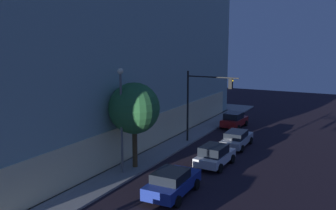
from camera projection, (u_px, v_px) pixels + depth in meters
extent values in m
cube|color=#4C4C51|center=(58.00, 129.00, 39.34)|extent=(38.89, 25.60, 0.15)
cube|color=#F9E8AF|center=(156.00, 129.00, 33.32)|extent=(34.64, 0.60, 2.84)
cube|color=#8EACA9|center=(54.00, 55.00, 37.95)|extent=(38.49, 25.20, 15.94)
cylinder|color=black|center=(188.00, 106.00, 33.98)|extent=(0.18, 0.18, 6.69)
cylinder|color=black|center=(213.00, 77.00, 32.32)|extent=(0.19, 4.90, 0.12)
cube|color=black|center=(231.00, 84.00, 31.58)|extent=(0.32, 0.32, 0.90)
sphere|color=yellow|center=(233.00, 81.00, 31.45)|extent=(0.18, 0.18, 0.18)
cylinder|color=slate|center=(122.00, 124.00, 25.55)|extent=(0.16, 0.16, 7.19)
sphere|color=#F9EFC6|center=(120.00, 71.00, 24.90)|extent=(0.44, 0.44, 0.44)
cylinder|color=#47361E|center=(135.00, 148.00, 27.06)|extent=(0.37, 0.37, 2.99)
sphere|color=#2C6C35|center=(134.00, 108.00, 26.54)|extent=(3.82, 3.82, 3.82)
cube|color=navy|center=(173.00, 184.00, 22.50)|extent=(4.70, 2.12, 0.75)
cube|color=black|center=(170.00, 176.00, 22.07)|extent=(2.27, 1.85, 0.57)
cube|color=#F9F4CC|center=(179.00, 171.00, 24.76)|extent=(0.13, 0.20, 0.12)
cube|color=#F9F4CC|center=(196.00, 174.00, 24.23)|extent=(0.13, 0.20, 0.12)
cylinder|color=black|center=(169.00, 179.00, 24.27)|extent=(0.71, 0.26, 0.71)
cylinder|color=black|center=(196.00, 184.00, 23.39)|extent=(0.71, 0.26, 0.71)
cylinder|color=black|center=(148.00, 195.00, 21.73)|extent=(0.71, 0.26, 0.71)
cylinder|color=black|center=(178.00, 202.00, 20.85)|extent=(0.71, 0.26, 0.71)
cube|color=silver|center=(215.00, 157.00, 27.87)|extent=(4.18, 2.04, 0.63)
cube|color=black|center=(214.00, 150.00, 27.49)|extent=(2.32, 1.77, 0.70)
cube|color=#F9F4CC|center=(218.00, 150.00, 29.85)|extent=(0.13, 0.20, 0.12)
cube|color=#F9F4CC|center=(231.00, 152.00, 29.29)|extent=(0.13, 0.20, 0.12)
cylinder|color=black|center=(211.00, 155.00, 29.47)|extent=(0.70, 0.27, 0.69)
cylinder|color=black|center=(232.00, 159.00, 28.54)|extent=(0.70, 0.27, 0.69)
cylinder|color=black|center=(197.00, 164.00, 27.31)|extent=(0.70, 0.27, 0.69)
cylinder|color=black|center=(220.00, 168.00, 26.37)|extent=(0.70, 0.27, 0.69)
cube|color=#B7BABF|center=(237.00, 140.00, 32.97)|extent=(4.82, 1.86, 0.61)
cube|color=black|center=(236.00, 135.00, 32.56)|extent=(2.48, 1.64, 0.58)
cube|color=#F9F4CC|center=(239.00, 134.00, 35.27)|extent=(0.12, 0.20, 0.12)
cube|color=#F9F4CC|center=(249.00, 135.00, 34.79)|extent=(0.12, 0.20, 0.12)
cylinder|color=black|center=(232.00, 138.00, 34.73)|extent=(0.66, 0.25, 0.65)
cylinder|color=black|center=(251.00, 140.00, 33.93)|extent=(0.66, 0.25, 0.65)
cylinder|color=black|center=(222.00, 146.00, 32.12)|extent=(0.66, 0.25, 0.65)
cylinder|color=black|center=(242.00, 149.00, 31.32)|extent=(0.66, 0.25, 0.65)
cube|color=maroon|center=(234.00, 121.00, 40.46)|extent=(4.22, 2.04, 0.72)
cube|color=black|center=(234.00, 116.00, 40.08)|extent=(2.25, 1.77, 0.68)
cube|color=#F9F4CC|center=(236.00, 118.00, 42.46)|extent=(0.13, 0.20, 0.12)
cube|color=#F9F4CC|center=(245.00, 119.00, 41.90)|extent=(0.13, 0.20, 0.12)
cylinder|color=black|center=(231.00, 121.00, 42.08)|extent=(0.64, 0.27, 0.63)
cylinder|color=black|center=(246.00, 123.00, 41.15)|extent=(0.64, 0.27, 0.63)
cylinder|color=black|center=(222.00, 126.00, 39.90)|extent=(0.64, 0.27, 0.63)
cylinder|color=black|center=(238.00, 128.00, 38.97)|extent=(0.64, 0.27, 0.63)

